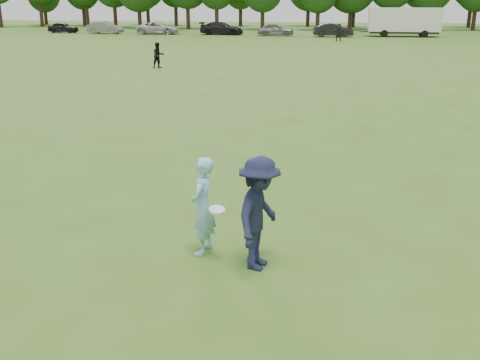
{
  "coord_description": "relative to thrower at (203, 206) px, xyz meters",
  "views": [
    {
      "loc": [
        1.1,
        -8.41,
        4.25
      ],
      "look_at": [
        -0.5,
        1.14,
        1.1
      ],
      "focal_mm": 42.0,
      "sensor_mm": 36.0,
      "label": 1
    }
  ],
  "objects": [
    {
      "name": "car_c",
      "position": [
        -19.61,
        59.99,
        -0.13
      ],
      "size": [
        5.33,
        2.6,
        1.46
      ],
      "primitive_type": "imported",
      "rotation": [
        0.0,
        0.0,
        1.61
      ],
      "color": "#B4B4B9",
      "rests_on": "ground"
    },
    {
      "name": "ground",
      "position": [
        1.01,
        -0.35,
        -0.86
      ],
      "size": [
        200.0,
        200.0,
        0.0
      ],
      "primitive_type": "plane",
      "color": "#395718",
      "rests_on": "ground"
    },
    {
      "name": "player_far_d",
      "position": [
        2.32,
        51.63,
        0.03
      ],
      "size": [
        1.68,
        0.64,
        1.78
      ],
      "primitive_type": "imported",
      "rotation": [
        0.0,
        0.0,
        0.07
      ],
      "color": "black",
      "rests_on": "ground"
    },
    {
      "name": "car_a",
      "position": [
        -32.5,
        60.78,
        -0.21
      ],
      "size": [
        3.87,
        1.65,
        1.3
      ],
      "primitive_type": "imported",
      "rotation": [
        0.0,
        0.0,
        1.54
      ],
      "color": "black",
      "rests_on": "ground"
    },
    {
      "name": "car_d",
      "position": [
        -11.67,
        60.04,
        -0.1
      ],
      "size": [
        5.27,
        2.25,
        1.52
      ],
      "primitive_type": "imported",
      "rotation": [
        0.0,
        0.0,
        1.55
      ],
      "color": "black",
      "rests_on": "ground"
    },
    {
      "name": "disc_in_play",
      "position": [
        0.31,
        -0.29,
        0.06
      ],
      "size": [
        0.32,
        0.32,
        0.09
      ],
      "color": "white",
      "rests_on": "ground"
    },
    {
      "name": "defender",
      "position": [
        1.03,
        -0.4,
        0.08
      ],
      "size": [
        0.95,
        1.35,
        1.89
      ],
      "primitive_type": "imported",
      "rotation": [
        0.0,
        0.0,
        1.35
      ],
      "color": "#181C34",
      "rests_on": "ground"
    },
    {
      "name": "thrower",
      "position": [
        0.0,
        0.0,
        0.0
      ],
      "size": [
        0.47,
        0.67,
        1.72
      ],
      "primitive_type": "imported",
      "rotation": [
        0.0,
        0.0,
        -1.67
      ],
      "color": "#8EC7DB",
      "rests_on": "ground"
    },
    {
      "name": "cargo_trailer",
      "position": [
        9.66,
        60.07,
        0.91
      ],
      "size": [
        9.0,
        2.75,
        3.2
      ],
      "color": "white",
      "rests_on": "ground"
    },
    {
      "name": "car_b",
      "position": [
        -26.42,
        59.72,
        -0.13
      ],
      "size": [
        4.62,
        2.09,
        1.47
      ],
      "primitive_type": "imported",
      "rotation": [
        0.0,
        0.0,
        1.45
      ],
      "color": "slate",
      "rests_on": "ground"
    },
    {
      "name": "car_e",
      "position": [
        -4.99,
        59.1,
        -0.14
      ],
      "size": [
        4.32,
        1.92,
        1.45
      ],
      "primitive_type": "imported",
      "rotation": [
        0.0,
        0.0,
        1.62
      ],
      "color": "slate",
      "rests_on": "ground"
    },
    {
      "name": "car_f",
      "position": [
        1.68,
        58.3,
        -0.12
      ],
      "size": [
        4.7,
        2.18,
        1.49
      ],
      "primitive_type": "imported",
      "rotation": [
        0.0,
        0.0,
        1.71
      ],
      "color": "black",
      "rests_on": "ground"
    },
    {
      "name": "player_far_a",
      "position": [
        -8.97,
        26.09,
        -0.07
      ],
      "size": [
        0.98,
        0.96,
        1.59
      ],
      "primitive_type": "imported",
      "rotation": [
        0.0,
        0.0,
        0.72
      ],
      "color": "black",
      "rests_on": "ground"
    }
  ]
}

